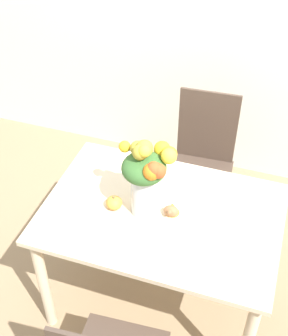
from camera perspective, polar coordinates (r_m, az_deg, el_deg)
The scene contains 7 objects.
ground_plane at distance 3.08m, azimuth 1.81°, elevation -15.45°, with size 12.00×12.00×0.00m, color #8E7556.
wall_back at distance 3.36m, azimuth 10.11°, elevation 19.10°, with size 8.00×0.06×2.70m.
dining_table at distance 2.55m, azimuth 2.12°, elevation -7.12°, with size 1.25×0.85×0.78m.
flower_vase at distance 2.30m, azimuth 0.26°, elevation -0.85°, with size 0.29×0.27×0.46m.
pumpkin at distance 2.47m, azimuth -3.67°, elevation -4.24°, with size 0.09×0.09×0.08m.
turkey_figurine at distance 2.44m, azimuth 3.39°, elevation -5.04°, with size 0.08×0.11×0.07m.
dining_chair_near_window at distance 3.23m, azimuth 7.07°, elevation 0.73°, with size 0.44×0.44×0.98m.
Camera 1 is at (0.46, -1.65, 2.55)m, focal length 50.00 mm.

